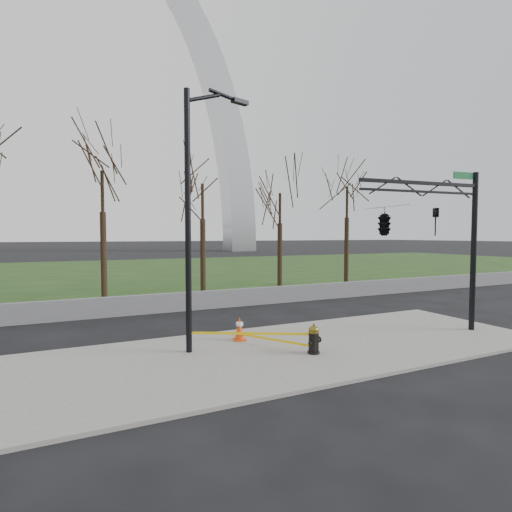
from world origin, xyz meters
name	(u,v)px	position (x,y,z in m)	size (l,w,h in m)	color
ground	(285,352)	(0.00, 0.00, 0.00)	(500.00, 500.00, 0.00)	black
sidewalk	(285,350)	(0.00, 0.00, 0.05)	(18.00, 6.00, 0.10)	slate
grass_strip	(138,272)	(0.00, 30.00, 0.03)	(120.00, 40.00, 0.06)	#1D3212
guardrail	(206,300)	(0.00, 8.00, 0.45)	(60.00, 0.30, 0.90)	#59595B
gateway_arch	(101,92)	(0.00, 75.00, 32.50)	(66.00, 6.00, 65.00)	#B1B3B8
tree_row	(103,229)	(-4.44, 12.00, 4.02)	(37.12, 4.00, 8.04)	black
fire_hydrant	(314,340)	(0.56, -0.77, 0.51)	(0.56, 0.39, 0.90)	black
traffic_cone	(240,329)	(-0.89, 1.57, 0.50)	(0.48, 0.48, 0.79)	#D6420B
street_light	(194,201)	(-2.59, 1.04, 4.69)	(2.34, 0.81, 8.21)	black
traffic_signal_mast	(403,221)	(4.42, -0.44, 4.15)	(5.08, 2.53, 6.00)	black
caution_tape	(261,336)	(-0.73, 0.23, 0.53)	(3.36, 2.35, 0.45)	yellow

